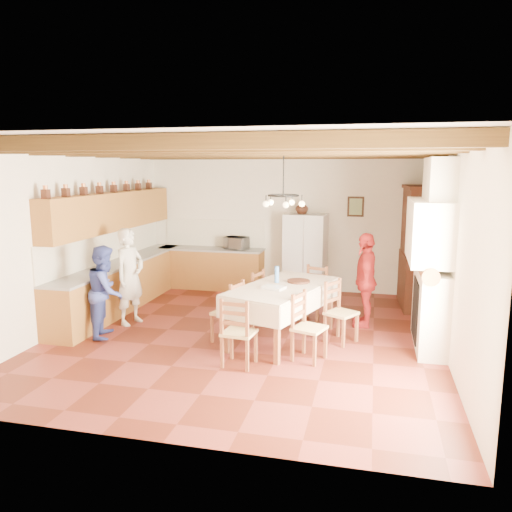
{
  "coord_description": "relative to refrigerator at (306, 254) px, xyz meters",
  "views": [
    {
      "loc": [
        1.93,
        -7.41,
        2.66
      ],
      "look_at": [
        0.1,
        0.3,
        1.25
      ],
      "focal_mm": 35.0,
      "sensor_mm": 36.0,
      "label": 1
    }
  ],
  "objects": [
    {
      "name": "chair_left_far",
      "position": [
        -0.63,
        -2.42,
        -0.37
      ],
      "size": [
        0.51,
        0.52,
        0.96
      ],
      "primitive_type": null,
      "rotation": [
        0.0,
        0.0,
        -1.87
      ],
      "color": "brown",
      "rests_on": "floor"
    },
    {
      "name": "upper_cabinets",
      "position": [
        -3.38,
        -1.94,
        1.0
      ],
      "size": [
        0.35,
        4.2,
        0.7
      ],
      "primitive_type": "cube",
      "color": "brown",
      "rests_on": "ground"
    },
    {
      "name": "hutch",
      "position": [
        2.2,
        -0.59,
        0.31
      ],
      "size": [
        0.61,
        1.31,
        2.33
      ],
      "primitive_type": null,
      "rotation": [
        0.0,
        0.0,
        0.06
      ],
      "color": "#351A0F",
      "rests_on": "floor"
    },
    {
      "name": "countertop_left",
      "position": [
        -3.25,
        -1.94,
        0.03
      ],
      "size": [
        0.62,
        4.3,
        0.04
      ],
      "primitive_type": "cube",
      "color": "gray",
      "rests_on": "lower_cabinets_left"
    },
    {
      "name": "microwave",
      "position": [
        -1.52,
        -0.04,
        0.18
      ],
      "size": [
        0.56,
        0.45,
        0.27
      ],
      "primitive_type": "imported",
      "rotation": [
        0.0,
        0.0,
        -0.29
      ],
      "color": "silver",
      "rests_on": "countertop_back"
    },
    {
      "name": "lower_cabinets_back",
      "position": [
        -2.1,
        -0.04,
        -0.42
      ],
      "size": [
        2.3,
        0.6,
        0.86
      ],
      "primitive_type": "cube",
      "color": "brown",
      "rests_on": "ground"
    },
    {
      "name": "ceiling",
      "position": [
        -0.55,
        -2.99,
        2.16
      ],
      "size": [
        6.0,
        6.5,
        0.02
      ],
      "primitive_type": "cube",
      "color": "silver",
      "rests_on": "ground"
    },
    {
      "name": "chair_right_near",
      "position": [
        0.57,
        -3.77,
        -0.37
      ],
      "size": [
        0.51,
        0.53,
        0.96
      ],
      "primitive_type": null,
      "rotation": [
        0.0,
        0.0,
        1.24
      ],
      "color": "brown",
      "rests_on": "floor"
    },
    {
      "name": "person_man",
      "position": [
        -2.63,
        -2.81,
        -0.02
      ],
      "size": [
        0.55,
        0.69,
        1.66
      ],
      "primitive_type": "imported",
      "rotation": [
        0.0,
        0.0,
        1.29
      ],
      "color": "beige",
      "rests_on": "floor"
    },
    {
      "name": "fridge_vase",
      "position": [
        -0.1,
        0.0,
        0.99
      ],
      "size": [
        0.28,
        0.28,
        0.28
      ],
      "primitive_type": "imported",
      "rotation": [
        0.0,
        0.0,
        0.06
      ],
      "color": "#351A0F",
      "rests_on": "refrigerator"
    },
    {
      "name": "chandelier",
      "position": [
        0.05,
        -3.06,
        1.4
      ],
      "size": [
        0.47,
        0.47,
        0.03
      ],
      "primitive_type": "torus",
      "color": "black",
      "rests_on": "ground"
    },
    {
      "name": "backsplash_left",
      "position": [
        -3.54,
        -1.94,
        0.35
      ],
      "size": [
        0.03,
        4.3,
        0.6
      ],
      "primitive_type": "cube",
      "color": "white",
      "rests_on": "ground"
    },
    {
      "name": "fireplace",
      "position": [
        2.17,
        -2.79,
        0.55
      ],
      "size": [
        0.56,
        1.6,
        2.8
      ],
      "primitive_type": null,
      "color": "#F1E6C8",
      "rests_on": "ground"
    },
    {
      "name": "wall_right",
      "position": [
        2.46,
        -2.99,
        0.65
      ],
      "size": [
        0.02,
        6.5,
        3.0
      ],
      "primitive_type": "cube",
      "color": "#ECE4CA",
      "rests_on": "ground"
    },
    {
      "name": "chair_end_near",
      "position": [
        -0.33,
        -4.18,
        -0.37
      ],
      "size": [
        0.46,
        0.44,
        0.96
      ],
      "primitive_type": null,
      "rotation": [
        0.0,
        0.0,
        3.04
      ],
      "color": "brown",
      "rests_on": "floor"
    },
    {
      "name": "wall_left",
      "position": [
        -3.56,
        -2.99,
        0.65
      ],
      "size": [
        0.02,
        6.5,
        3.0
      ],
      "primitive_type": "cube",
      "color": "#ECE4CA",
      "rests_on": "ground"
    },
    {
      "name": "wall_front",
      "position": [
        -0.55,
        -6.25,
        0.65
      ],
      "size": [
        6.0,
        0.02,
        3.0
      ],
      "primitive_type": "cube",
      "color": "#ECE4CA",
      "rests_on": "ground"
    },
    {
      "name": "ceiling_beams",
      "position": [
        -0.55,
        -2.99,
        2.06
      ],
      "size": [
        6.0,
        6.3,
        0.16
      ],
      "primitive_type": null,
      "color": "#33210F",
      "rests_on": "ground"
    },
    {
      "name": "chair_end_far",
      "position": [
        0.39,
        -1.93,
        -0.37
      ],
      "size": [
        0.53,
        0.52,
        0.96
      ],
      "primitive_type": null,
      "rotation": [
        0.0,
        0.0,
        -0.33
      ],
      "color": "brown",
      "rests_on": "floor"
    },
    {
      "name": "person_woman_red",
      "position": [
        1.28,
        -2.01,
        -0.05
      ],
      "size": [
        0.42,
        0.95,
        1.6
      ],
      "primitive_type": "imported",
      "rotation": [
        0.0,
        0.0,
        -1.54
      ],
      "color": "#B02322",
      "rests_on": "floor"
    },
    {
      "name": "chair_left_near",
      "position": [
        -0.76,
        -3.3,
        -0.37
      ],
      "size": [
        0.5,
        0.51,
        0.96
      ],
      "primitive_type": null,
      "rotation": [
        0.0,
        0.0,
        -1.84
      ],
      "color": "brown",
      "rests_on": "floor"
    },
    {
      "name": "lower_cabinets_left",
      "position": [
        -3.25,
        -1.94,
        -0.42
      ],
      "size": [
        0.6,
        4.3,
        0.86
      ],
      "primitive_type": "cube",
      "color": "brown",
      "rests_on": "ground"
    },
    {
      "name": "floor",
      "position": [
        -0.55,
        -2.99,
        -0.86
      ],
      "size": [
        6.0,
        6.5,
        0.02
      ],
      "primitive_type": "cube",
      "color": "#511C11",
      "rests_on": "ground"
    },
    {
      "name": "dining_table",
      "position": [
        0.05,
        -3.06,
        -0.06
      ],
      "size": [
        1.61,
        2.23,
        0.88
      ],
      "rotation": [
        0.0,
        0.0,
        -0.32
      ],
      "color": "silver",
      "rests_on": "floor"
    },
    {
      "name": "person_woman_blue",
      "position": [
        -2.7,
        -3.49,
        -0.12
      ],
      "size": [
        0.74,
        0.84,
        1.46
      ],
      "primitive_type": "imported",
      "rotation": [
        0.0,
        0.0,
        1.87
      ],
      "color": "#37469E",
      "rests_on": "floor"
    },
    {
      "name": "chair_right_far",
      "position": [
        0.95,
        -2.94,
        -0.37
      ],
      "size": [
        0.56,
        0.57,
        0.96
      ],
      "primitive_type": null,
      "rotation": [
        0.0,
        0.0,
        1.04
      ],
      "color": "brown",
      "rests_on": "floor"
    },
    {
      "name": "refrigerator",
      "position": [
        0.0,
        0.0,
        0.0
      ],
      "size": [
        0.91,
        0.77,
        1.7
      ],
      "primitive_type": "cube",
      "rotation": [
        0.0,
        0.0,
        -0.09
      ],
      "color": "silver",
      "rests_on": "floor"
    },
    {
      "name": "backsplash_back",
      "position": [
        -2.1,
        0.25,
        0.35
      ],
      "size": [
        2.3,
        0.03,
        0.6
      ],
      "primitive_type": "cube",
      "color": "white",
      "rests_on": "ground"
    },
    {
      "name": "wall_back",
      "position": [
        -0.55,
        0.27,
        0.65
      ],
      "size": [
        6.0,
        0.02,
        3.0
      ],
      "primitive_type": "cube",
      "color": "#ECE4CA",
      "rests_on": "ground"
    },
    {
      "name": "wall_picture",
      "position": [
        1.0,
        0.24,
        1.0
      ],
      "size": [
        0.34,
        0.03,
        0.42
      ],
      "primitive_type": "cube",
      "color": "#2F1E12",
      "rests_on": "ground"
    },
    {
      "name": "countertop_back",
      "position": [
        -2.1,
        -0.04,
        0.03
      ],
      "size": [
        2.34,
        0.62,
        0.04
      ],
      "primitive_type": "cube",
      "color": "gray",
      "rests_on": "lower_cabinets_back"
    }
  ]
}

